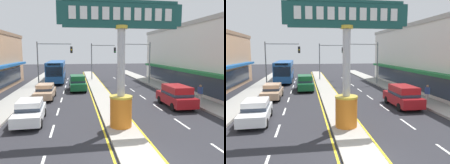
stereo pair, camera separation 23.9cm
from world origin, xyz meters
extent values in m
cube|color=#A39E93|center=(0.00, 18.00, 0.07)|extent=(1.88, 52.00, 0.14)
cube|color=#9E9B93|center=(-8.75, 16.00, 0.09)|extent=(2.42, 60.00, 0.18)
cube|color=#9E9B93|center=(8.75, 16.00, 0.09)|extent=(2.42, 60.00, 0.18)
cube|color=silver|center=(-4.24, 4.80, 0.00)|extent=(0.14, 2.20, 0.01)
cube|color=silver|center=(-4.24, 9.20, 0.00)|extent=(0.14, 2.20, 0.01)
cube|color=silver|center=(-4.24, 13.60, 0.00)|extent=(0.14, 2.20, 0.01)
cube|color=silver|center=(-4.24, 18.00, 0.00)|extent=(0.14, 2.20, 0.01)
cube|color=silver|center=(-4.24, 22.40, 0.00)|extent=(0.14, 2.20, 0.01)
cube|color=silver|center=(-4.24, 26.80, 0.00)|extent=(0.14, 2.20, 0.01)
cube|color=silver|center=(-4.24, 31.20, 0.00)|extent=(0.14, 2.20, 0.01)
cube|color=silver|center=(4.24, 4.80, 0.00)|extent=(0.14, 2.20, 0.01)
cube|color=silver|center=(4.24, 9.20, 0.00)|extent=(0.14, 2.20, 0.01)
cube|color=silver|center=(4.24, 13.60, 0.00)|extent=(0.14, 2.20, 0.01)
cube|color=silver|center=(4.24, 18.00, 0.00)|extent=(0.14, 2.20, 0.01)
cube|color=silver|center=(4.24, 22.40, 0.00)|extent=(0.14, 2.20, 0.01)
cube|color=silver|center=(4.24, 26.80, 0.00)|extent=(0.14, 2.20, 0.01)
cube|color=silver|center=(4.24, 31.20, 0.00)|extent=(0.14, 2.20, 0.01)
cube|color=yellow|center=(-1.12, 18.00, 0.00)|extent=(0.12, 52.00, 0.01)
cube|color=yellow|center=(1.12, 18.00, 0.00)|extent=(0.12, 52.00, 0.01)
cylinder|color=orange|center=(0.00, 4.54, 1.06)|extent=(1.36, 1.36, 1.83)
cylinder|color=gold|center=(0.00, 4.54, 2.03)|extent=(1.43, 1.43, 0.12)
cylinder|color=#B7B7BC|center=(0.00, 4.54, 4.16)|extent=(0.47, 0.47, 4.38)
cylinder|color=gold|center=(0.00, 4.54, 6.26)|extent=(0.75, 0.75, 0.20)
cube|color=#194C47|center=(0.00, 4.54, 7.00)|extent=(7.47, 0.24, 1.30)
cube|color=#194C47|center=(0.00, 4.54, 7.73)|extent=(6.87, 0.29, 0.16)
cube|color=#194C47|center=(0.00, 4.54, 6.28)|extent=(6.87, 0.29, 0.16)
cube|color=white|center=(-2.86, 4.39, 7.00)|extent=(0.41, 0.06, 0.71)
cube|color=white|center=(-2.22, 4.39, 7.00)|extent=(0.41, 0.06, 0.71)
cube|color=white|center=(-1.59, 4.39, 7.00)|extent=(0.41, 0.06, 0.71)
cube|color=white|center=(-0.95, 4.39, 7.00)|extent=(0.41, 0.06, 0.71)
cube|color=white|center=(-0.32, 4.39, 7.00)|extent=(0.41, 0.06, 0.71)
cube|color=white|center=(0.32, 4.39, 7.00)|extent=(0.41, 0.06, 0.71)
cube|color=white|center=(0.95, 4.39, 7.00)|extent=(0.41, 0.06, 0.71)
cube|color=white|center=(1.59, 4.39, 7.00)|extent=(0.41, 0.06, 0.71)
cube|color=white|center=(2.22, 4.39, 7.00)|extent=(0.41, 0.06, 0.71)
cube|color=white|center=(2.86, 4.39, 7.00)|extent=(0.41, 0.06, 0.71)
cube|color=#195193|center=(-11.09, 17.70, 3.10)|extent=(0.90, 21.33, 0.30)
cube|color=silver|center=(15.06, 17.82, 3.90)|extent=(9.90, 24.62, 7.81)
cube|color=#A8A49C|center=(15.06, 17.82, 8.03)|extent=(10.10, 25.11, 0.45)
cube|color=#1E7038|center=(9.66, 17.82, 2.68)|extent=(0.90, 20.93, 0.30)
cube|color=#283342|center=(10.07, 17.82, 1.50)|extent=(0.08, 20.19, 2.00)
cylinder|color=slate|center=(-7.94, 23.07, 3.10)|extent=(0.16, 0.16, 6.20)
cylinder|color=slate|center=(-5.63, 23.07, 5.90)|extent=(4.62, 0.12, 0.12)
cube|color=black|center=(-3.32, 22.91, 5.09)|extent=(0.32, 0.24, 0.92)
sphere|color=black|center=(-3.32, 22.77, 5.39)|extent=(0.17, 0.17, 0.17)
sphere|color=yellow|center=(-3.32, 22.77, 5.09)|extent=(0.17, 0.17, 0.17)
sphere|color=black|center=(-3.32, 22.77, 4.79)|extent=(0.17, 0.17, 0.17)
cylinder|color=slate|center=(7.94, 22.35, 3.10)|extent=(0.16, 0.16, 6.20)
cylinder|color=slate|center=(5.63, 22.35, 5.90)|extent=(4.62, 0.12, 0.12)
cube|color=black|center=(3.32, 22.19, 5.09)|extent=(0.32, 0.24, 0.92)
sphere|color=black|center=(3.32, 22.05, 5.39)|extent=(0.17, 0.17, 0.17)
sphere|color=yellow|center=(3.32, 22.05, 5.09)|extent=(0.17, 0.17, 0.17)
sphere|color=black|center=(3.32, 22.05, 4.79)|extent=(0.17, 0.17, 0.17)
cylinder|color=slate|center=(-0.11, 28.69, 3.10)|extent=(0.16, 0.16, 6.20)
cylinder|color=slate|center=(1.87, 28.69, 5.90)|extent=(3.96, 0.12, 0.12)
cube|color=black|center=(3.85, 28.53, 5.09)|extent=(0.32, 0.24, 0.92)
sphere|color=black|center=(3.85, 28.39, 5.39)|extent=(0.17, 0.17, 0.17)
sphere|color=black|center=(3.85, 28.39, 5.09)|extent=(0.17, 0.17, 0.17)
sphere|color=#19D83F|center=(3.85, 28.39, 4.79)|extent=(0.17, 0.17, 0.17)
cube|color=#1E5199|center=(-5.89, 28.22, 1.81)|extent=(2.75, 11.25, 2.90)
cube|color=#283342|center=(-5.89, 28.22, 2.11)|extent=(2.77, 11.03, 0.90)
cube|color=#283342|center=(-5.77, 22.66, 2.06)|extent=(2.30, 0.13, 1.40)
cube|color=black|center=(-5.77, 22.66, 3.06)|extent=(1.75, 0.12, 0.30)
cylinder|color=black|center=(-4.66, 24.78, 0.48)|extent=(0.30, 0.97, 0.96)
cylinder|color=black|center=(-6.96, 24.73, 0.48)|extent=(0.30, 0.97, 0.96)
cylinder|color=black|center=(-4.81, 31.16, 0.48)|extent=(0.30, 0.97, 0.96)
cylinder|color=black|center=(-7.11, 31.11, 0.48)|extent=(0.30, 0.97, 0.96)
cube|color=maroon|center=(5.89, 9.27, 0.70)|extent=(1.91, 4.60, 0.80)
cube|color=maroon|center=(5.89, 9.08, 1.50)|extent=(1.68, 2.86, 0.80)
cube|color=#283342|center=(5.89, 9.08, 1.22)|extent=(1.72, 2.88, 0.24)
cylinder|color=black|center=(5.02, 10.70, 0.34)|extent=(0.22, 0.68, 0.68)
cylinder|color=black|center=(6.77, 10.69, 0.34)|extent=(0.22, 0.68, 0.68)
cylinder|color=black|center=(5.01, 7.84, 0.34)|extent=(0.22, 0.68, 0.68)
cylinder|color=black|center=(6.76, 7.84, 0.34)|extent=(0.22, 0.68, 0.68)
cube|color=white|center=(-5.89, 6.70, 0.60)|extent=(1.96, 4.38, 0.66)
cube|color=white|center=(-5.90, 6.88, 1.23)|extent=(1.65, 2.22, 0.60)
cube|color=#283342|center=(-5.90, 6.88, 1.05)|extent=(1.69, 2.25, 0.24)
cylinder|color=black|center=(-5.02, 5.41, 0.31)|extent=(0.25, 0.63, 0.62)
cylinder|color=black|center=(-6.64, 5.33, 0.31)|extent=(0.25, 0.63, 0.62)
cylinder|color=black|center=(-5.15, 8.07, 0.31)|extent=(0.25, 0.63, 0.62)
cylinder|color=black|center=(-6.76, 8.00, 0.31)|extent=(0.25, 0.63, 0.62)
cube|color=tan|center=(-5.89, 14.32, 0.60)|extent=(1.78, 4.31, 0.66)
cube|color=tan|center=(-5.89, 14.49, 1.23)|extent=(1.56, 2.16, 0.60)
cube|color=#283342|center=(-5.89, 14.49, 1.05)|extent=(1.59, 2.18, 0.24)
cylinder|color=black|center=(-5.09, 12.98, 0.31)|extent=(0.22, 0.62, 0.62)
cylinder|color=black|center=(-6.71, 12.99, 0.31)|extent=(0.22, 0.62, 0.62)
cylinder|color=black|center=(-5.08, 15.64, 0.31)|extent=(0.22, 0.62, 0.62)
cylinder|color=black|center=(-6.69, 15.65, 0.31)|extent=(0.22, 0.62, 0.62)
cube|color=#14562D|center=(-2.59, 18.73, 0.70)|extent=(2.15, 4.70, 0.80)
cube|color=#14562D|center=(-2.60, 18.91, 1.50)|extent=(1.83, 2.94, 0.80)
cube|color=#283342|center=(-2.60, 18.91, 1.22)|extent=(1.86, 2.97, 0.24)
cylinder|color=black|center=(-1.64, 17.35, 0.34)|extent=(0.26, 0.69, 0.68)
cylinder|color=black|center=(-3.39, 17.26, 0.34)|extent=(0.26, 0.69, 0.68)
cylinder|color=black|center=(-1.80, 20.20, 0.34)|extent=(0.26, 0.69, 0.68)
cylinder|color=black|center=(-3.54, 20.10, 0.34)|extent=(0.26, 0.69, 0.68)
cylinder|color=#B7B2AD|center=(8.14, 9.24, 0.63)|extent=(0.14, 0.14, 0.90)
cylinder|color=#B7B2AD|center=(8.28, 9.24, 0.63)|extent=(0.14, 0.14, 0.90)
cube|color=#2D4C8C|center=(8.21, 9.24, 1.38)|extent=(0.36, 0.45, 0.60)
sphere|color=#8C6647|center=(8.21, 9.24, 1.79)|extent=(0.22, 0.22, 0.22)
camera|label=1|loc=(-2.70, -8.47, 4.80)|focal=35.04mm
camera|label=2|loc=(-2.46, -8.51, 4.80)|focal=35.04mm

